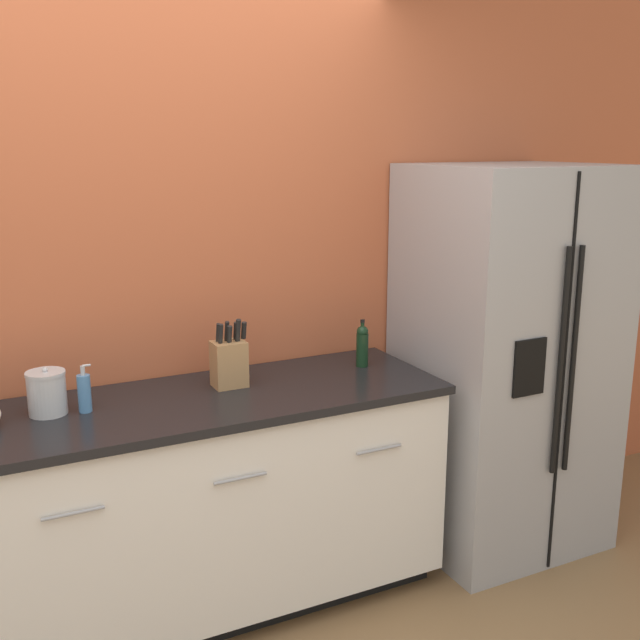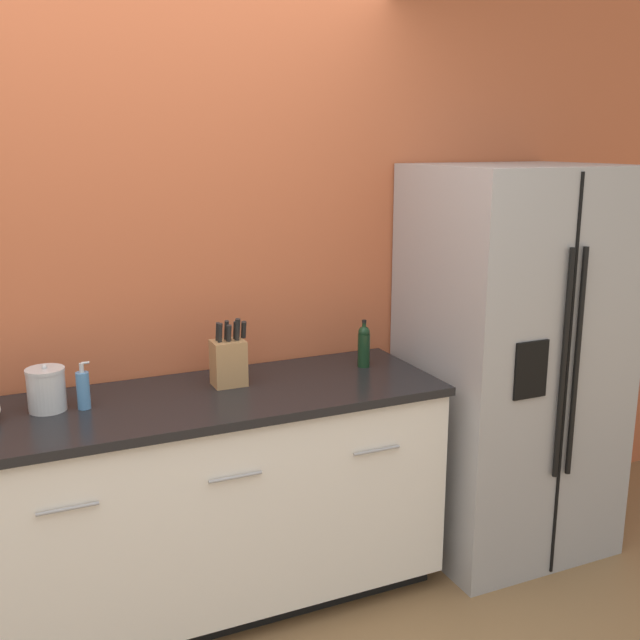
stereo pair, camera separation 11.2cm
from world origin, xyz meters
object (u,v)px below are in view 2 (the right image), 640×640
at_px(oil_bottle, 364,345).
at_px(refrigerator, 510,362).
at_px(steel_canister, 46,389).
at_px(soap_dispenser, 83,390).
at_px(knife_block, 229,361).

bearing_deg(oil_bottle, refrigerator, -10.45).
distance_m(oil_bottle, steel_canister, 1.31).
distance_m(refrigerator, soap_dispenser, 1.89).
bearing_deg(refrigerator, steel_canister, 176.52).
height_order(soap_dispenser, steel_canister, soap_dispenser).
bearing_deg(refrigerator, soap_dispenser, 177.39).
bearing_deg(steel_canister, knife_block, 0.34).
bearing_deg(knife_block, soap_dispenser, -175.96).
xyz_separation_m(soap_dispenser, steel_canister, (-0.12, 0.04, 0.01)).
bearing_deg(oil_bottle, knife_block, -179.81).
bearing_deg(refrigerator, oil_bottle, 169.55).
bearing_deg(oil_bottle, steel_canister, -179.73).
relative_size(soap_dispenser, oil_bottle, 0.85).
distance_m(knife_block, soap_dispenser, 0.57).
xyz_separation_m(soap_dispenser, oil_bottle, (1.19, 0.04, 0.02)).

